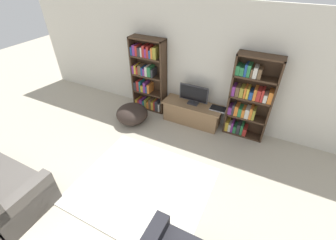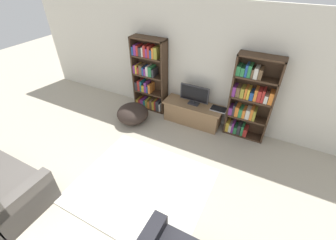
# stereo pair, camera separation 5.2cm
# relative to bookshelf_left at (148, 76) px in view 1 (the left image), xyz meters

# --- Properties ---
(wall_back) EXTENTS (8.80, 0.06, 2.60)m
(wall_back) POSITION_rel_bookshelf_left_xyz_m (1.07, 0.18, 0.43)
(wall_back) COLOR silver
(wall_back) RESTS_ON ground_plane
(bookshelf_left) EXTENTS (0.83, 0.30, 1.78)m
(bookshelf_left) POSITION_rel_bookshelf_left_xyz_m (0.00, 0.00, 0.00)
(bookshelf_left) COLOR #422D1E
(bookshelf_left) RESTS_ON ground_plane
(bookshelf_right) EXTENTS (0.83, 0.30, 1.78)m
(bookshelf_right) POSITION_rel_bookshelf_left_xyz_m (2.35, 0.00, 0.00)
(bookshelf_right) COLOR #422D1E
(bookshelf_right) RESTS_ON ground_plane
(tv_stand) EXTENTS (1.35, 0.47, 0.49)m
(tv_stand) POSITION_rel_bookshelf_left_xyz_m (1.21, -0.12, -0.62)
(tv_stand) COLOR #8E6B47
(tv_stand) RESTS_ON ground_plane
(television) EXTENTS (0.66, 0.16, 0.45)m
(television) POSITION_rel_bookshelf_left_xyz_m (1.21, -0.09, -0.14)
(television) COLOR #2D2D33
(television) RESTS_ON tv_stand
(laptop) EXTENTS (0.35, 0.23, 0.03)m
(laptop) POSITION_rel_bookshelf_left_xyz_m (1.78, -0.06, -0.36)
(laptop) COLOR #B7B7BC
(laptop) RESTS_ON tv_stand
(area_rug) EXTENTS (2.18, 1.88, 0.02)m
(area_rug) POSITION_rel_bookshelf_left_xyz_m (1.16, -2.22, -0.86)
(area_rug) COLOR beige
(area_rug) RESTS_ON ground_plane
(beanbag_ottoman) EXTENTS (0.73, 0.73, 0.43)m
(beanbag_ottoman) POSITION_rel_bookshelf_left_xyz_m (-0.04, -0.74, -0.65)
(beanbag_ottoman) COLOR #2D231E
(beanbag_ottoman) RESTS_ON ground_plane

